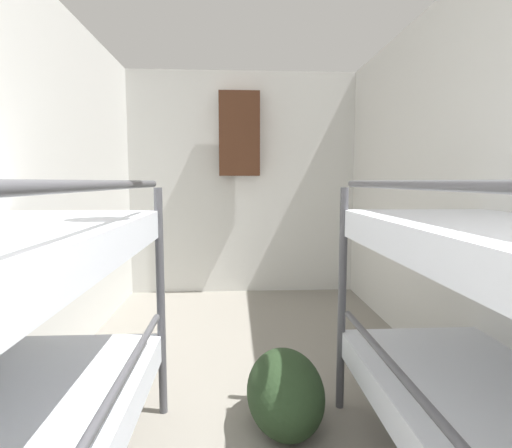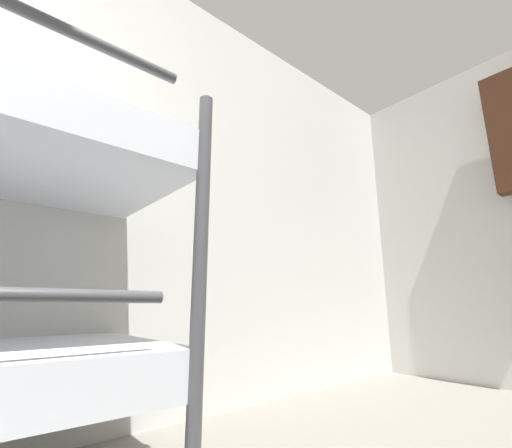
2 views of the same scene
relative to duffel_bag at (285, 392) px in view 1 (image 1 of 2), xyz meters
name	(u,v)px [view 1 (image 1 of 2)]	position (x,y,z in m)	size (l,w,h in m)	color
wall_right	(489,187)	(1.14, 0.19, 1.04)	(0.06, 4.93, 2.48)	silver
wall_back	(243,184)	(-0.16, 2.63, 1.04)	(2.65, 0.06, 2.48)	silver
duffel_bag	(285,392)	(0.00, 0.00, 0.00)	(0.39, 0.60, 0.39)	#23381E
hanging_coat	(239,134)	(-0.19, 2.48, 1.58)	(0.44, 0.12, 0.90)	#472819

